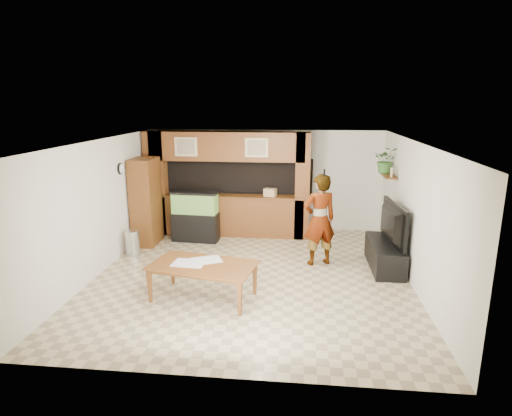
# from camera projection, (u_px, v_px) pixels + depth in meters

# --- Properties ---
(floor) EXTENTS (6.50, 6.50, 0.00)m
(floor) POSITION_uv_depth(u_px,v_px,m) (252.00, 275.00, 8.41)
(floor) COLOR tan
(floor) RESTS_ON ground
(ceiling) EXTENTS (6.50, 6.50, 0.00)m
(ceiling) POSITION_uv_depth(u_px,v_px,m) (252.00, 142.00, 7.78)
(ceiling) COLOR white
(ceiling) RESTS_ON wall_back
(wall_back) EXTENTS (6.00, 0.00, 6.00)m
(wall_back) POSITION_uv_depth(u_px,v_px,m) (266.00, 180.00, 11.23)
(wall_back) COLOR silver
(wall_back) RESTS_ON floor
(wall_left) EXTENTS (0.00, 6.50, 6.50)m
(wall_left) POSITION_uv_depth(u_px,v_px,m) (101.00, 207.00, 8.40)
(wall_left) COLOR silver
(wall_left) RESTS_ON floor
(wall_right) EXTENTS (0.00, 6.50, 6.50)m
(wall_right) POSITION_uv_depth(u_px,v_px,m) (415.00, 215.00, 7.79)
(wall_right) COLOR silver
(wall_right) RESTS_ON floor
(partition) EXTENTS (4.20, 0.99, 2.60)m
(partition) POSITION_uv_depth(u_px,v_px,m) (226.00, 183.00, 10.73)
(partition) COLOR brown
(partition) RESTS_ON floor
(wall_clock) EXTENTS (0.05, 0.25, 0.25)m
(wall_clock) POSITION_uv_depth(u_px,v_px,m) (121.00, 169.00, 9.21)
(wall_clock) COLOR black
(wall_clock) RESTS_ON wall_left
(wall_shelf) EXTENTS (0.25, 0.90, 0.04)m
(wall_shelf) POSITION_uv_depth(u_px,v_px,m) (388.00, 175.00, 9.59)
(wall_shelf) COLOR brown
(wall_shelf) RESTS_ON wall_right
(pantry_cabinet) EXTENTS (0.51, 0.83, 2.04)m
(pantry_cabinet) POSITION_uv_depth(u_px,v_px,m) (146.00, 202.00, 10.03)
(pantry_cabinet) COLOR brown
(pantry_cabinet) RESTS_ON floor
(trash_can) EXTENTS (0.31, 0.31, 0.57)m
(trash_can) POSITION_uv_depth(u_px,v_px,m) (133.00, 243.00, 9.39)
(trash_can) COLOR #B2B2B7
(trash_can) RESTS_ON floor
(aquarium) EXTENTS (1.11, 0.42, 1.23)m
(aquarium) POSITION_uv_depth(u_px,v_px,m) (195.00, 217.00, 10.31)
(aquarium) COLOR black
(aquarium) RESTS_ON floor
(tv_stand) EXTENTS (0.58, 1.57, 0.52)m
(tv_stand) POSITION_uv_depth(u_px,v_px,m) (385.00, 255.00, 8.73)
(tv_stand) COLOR black
(tv_stand) RESTS_ON floor
(television) EXTENTS (0.33, 1.45, 0.83)m
(television) POSITION_uv_depth(u_px,v_px,m) (387.00, 223.00, 8.56)
(television) COLOR black
(television) RESTS_ON tv_stand
(photo_frame) EXTENTS (0.04, 0.15, 0.20)m
(photo_frame) POSITION_uv_depth(u_px,v_px,m) (391.00, 172.00, 9.24)
(photo_frame) COLOR tan
(photo_frame) RESTS_ON wall_shelf
(potted_plant) EXTENTS (0.58, 0.51, 0.60)m
(potted_plant) POSITION_uv_depth(u_px,v_px,m) (386.00, 160.00, 9.68)
(potted_plant) COLOR #386C2B
(potted_plant) RESTS_ON wall_shelf
(person) EXTENTS (0.82, 0.68, 1.91)m
(person) POSITION_uv_depth(u_px,v_px,m) (319.00, 220.00, 8.74)
(person) COLOR #8D6D4D
(person) RESTS_ON floor
(microphone) EXTENTS (0.04, 0.10, 0.16)m
(microphone) POSITION_uv_depth(u_px,v_px,m) (324.00, 173.00, 8.34)
(microphone) COLOR black
(microphone) RESTS_ON person
(dining_table) EXTENTS (1.93, 1.31, 0.62)m
(dining_table) POSITION_uv_depth(u_px,v_px,m) (203.00, 282.00, 7.30)
(dining_table) COLOR brown
(dining_table) RESTS_ON floor
(newspaper_a) EXTENTS (0.63, 0.56, 0.01)m
(newspaper_a) POSITION_uv_depth(u_px,v_px,m) (206.00, 260.00, 7.44)
(newspaper_a) COLOR silver
(newspaper_a) RESTS_ON dining_table
(newspaper_b) EXTENTS (0.57, 0.44, 0.01)m
(newspaper_b) POSITION_uv_depth(u_px,v_px,m) (189.00, 263.00, 7.30)
(newspaper_b) COLOR silver
(newspaper_b) RESTS_ON dining_table
(counter_box) EXTENTS (0.34, 0.27, 0.19)m
(counter_box) POSITION_uv_depth(u_px,v_px,m) (270.00, 192.00, 10.48)
(counter_box) COLOR tan
(counter_box) RESTS_ON partition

